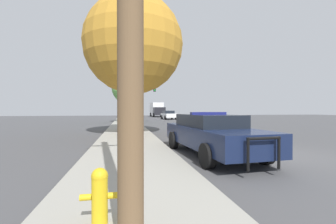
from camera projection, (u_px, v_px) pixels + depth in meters
ground_plane at (279, 155)px, 7.84m from camera, size 110.00×110.00×0.00m
sidewalk_left at (131, 160)px, 6.87m from camera, size 3.00×110.00×0.13m
police_car at (211, 133)px, 7.89m from camera, size 2.32×5.45×1.51m
fire_hydrant at (100, 194)px, 2.88m from camera, size 0.49×0.21×0.72m
traffic_light at (137, 94)px, 27.30m from camera, size 4.11×0.35×4.75m
car_background_oncoming at (169, 115)px, 36.76m from camera, size 2.18×4.22×1.42m
box_truck at (157, 109)px, 50.23m from camera, size 2.76×7.10×3.15m
tree_sidewalk_mid at (128, 88)px, 27.31m from camera, size 3.99×3.99×6.11m
tree_sidewalk_near at (134, 45)px, 13.45m from camera, size 5.90×5.90×8.32m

